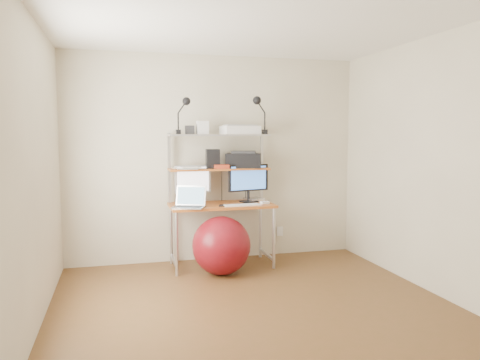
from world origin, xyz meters
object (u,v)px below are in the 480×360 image
at_px(monitor_black, 248,180).
at_px(exercise_ball, 221,246).
at_px(laptop, 190,203).
at_px(printer, 244,160).
at_px(monitor_silver, 193,182).

relative_size(monitor_black, exercise_ball, 0.82).
xyz_separation_m(laptop, printer, (0.70, 0.29, 0.45)).
xyz_separation_m(monitor_silver, printer, (0.61, -0.01, 0.25)).
distance_m(monitor_black, laptop, 0.81).
bearing_deg(monitor_silver, monitor_black, -14.62).
height_order(monitor_black, printer, printer).
height_order(monitor_black, laptop, monitor_black).
height_order(laptop, exercise_ball, laptop).
xyz_separation_m(monitor_black, printer, (-0.05, 0.05, 0.24)).
xyz_separation_m(monitor_silver, monitor_black, (0.66, -0.06, 0.01)).
bearing_deg(laptop, printer, 46.70).
distance_m(monitor_silver, laptop, 0.37).
relative_size(printer, exercise_ball, 0.75).
relative_size(laptop, printer, 0.87).
bearing_deg(laptop, monitor_black, 42.04).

